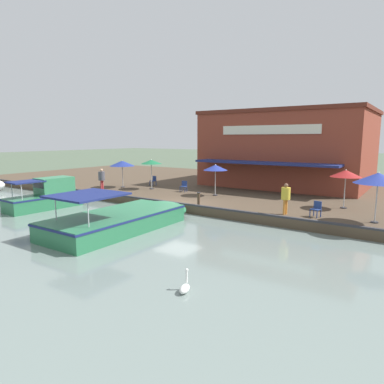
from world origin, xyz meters
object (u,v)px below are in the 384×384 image
(waterfront_restaurant, at_px, (289,148))
(tree_behind_restaurant, at_px, (328,138))
(mooring_post, at_px, (199,199))
(person_mid_patio, at_px, (102,177))
(motorboat_outer_channel, at_px, (127,217))
(motorboat_mid_row, at_px, (52,196))
(patio_umbrella_by_entrance, at_px, (378,178))
(patio_umbrella_near_quay_edge, at_px, (346,174))
(cafe_chair_beside_entrance, at_px, (316,208))
(patio_umbrella_mid_patio_left, at_px, (215,168))
(person_near_entrance, at_px, (286,195))
(swan, at_px, (185,288))
(cafe_chair_under_first_umbrella, at_px, (153,180))
(patio_umbrella_mid_patio_right, at_px, (151,162))
(patio_umbrella_back_row, at_px, (122,163))
(cafe_chair_back_row_seat, at_px, (184,186))

(waterfront_restaurant, xyz_separation_m, tree_behind_restaurant, (-4.03, 2.37, 0.89))
(mooring_post, bearing_deg, person_mid_patio, -93.92)
(motorboat_outer_channel, bearing_deg, motorboat_mid_row, -96.22)
(patio_umbrella_by_entrance, xyz_separation_m, motorboat_mid_row, (5.29, -19.08, -2.01))
(patio_umbrella_near_quay_edge, bearing_deg, cafe_chair_beside_entrance, -12.89)
(patio_umbrella_mid_patio_left, relative_size, cafe_chair_beside_entrance, 2.72)
(person_near_entrance, distance_m, swan, 10.26)
(person_near_entrance, bearing_deg, person_mid_patio, -90.11)
(patio_umbrella_by_entrance, bearing_deg, cafe_chair_beside_entrance, -83.09)
(person_near_entrance, xyz_separation_m, person_mid_patio, (-0.03, -15.00, 0.05))
(patio_umbrella_mid_patio_left, height_order, cafe_chair_under_first_umbrella, patio_umbrella_mid_patio_left)
(patio_umbrella_by_entrance, height_order, person_near_entrance, patio_umbrella_by_entrance)
(patio_umbrella_near_quay_edge, height_order, person_mid_patio, patio_umbrella_near_quay_edge)
(motorboat_mid_row, height_order, mooring_post, motorboat_mid_row)
(patio_umbrella_mid_patio_left, distance_m, patio_umbrella_mid_patio_right, 6.05)
(person_mid_patio, relative_size, tree_behind_restaurant, 0.28)
(motorboat_mid_row, bearing_deg, cafe_chair_beside_entrance, 106.88)
(patio_umbrella_near_quay_edge, bearing_deg, person_mid_patio, -78.27)
(motorboat_mid_row, bearing_deg, mooring_post, 112.93)
(patio_umbrella_mid_patio_right, height_order, mooring_post, patio_umbrella_mid_patio_right)
(patio_umbrella_back_row, bearing_deg, patio_umbrella_mid_patio_left, 95.28)
(motorboat_mid_row, distance_m, tree_behind_restaurant, 25.12)
(patio_umbrella_mid_patio_left, relative_size, motorboat_outer_channel, 0.26)
(patio_umbrella_by_entrance, relative_size, patio_umbrella_back_row, 1.09)
(mooring_post, relative_size, tree_behind_restaurant, 0.13)
(mooring_post, bearing_deg, patio_umbrella_near_quay_edge, 119.14)
(cafe_chair_under_first_umbrella, bearing_deg, tree_behind_restaurant, 134.36)
(cafe_chair_under_first_umbrella, relative_size, person_near_entrance, 0.49)
(patio_umbrella_near_quay_edge, distance_m, cafe_chair_under_first_umbrella, 16.24)
(patio_umbrella_mid_patio_right, bearing_deg, person_near_entrance, 75.86)
(patio_umbrella_mid_patio_right, relative_size, person_near_entrance, 1.43)
(cafe_chair_beside_entrance, height_order, motorboat_outer_channel, motorboat_outer_channel)
(patio_umbrella_by_entrance, xyz_separation_m, cafe_chair_under_first_umbrella, (-4.19, -18.12, -1.77))
(waterfront_restaurant, bearing_deg, person_near_entrance, 18.44)
(patio_umbrella_back_row, xyz_separation_m, tree_behind_restaurant, (-14.07, 13.40, 2.10))
(patio_umbrella_mid_patio_right, bearing_deg, motorboat_outer_channel, 33.98)
(motorboat_outer_channel, height_order, mooring_post, motorboat_outer_channel)
(motorboat_mid_row, relative_size, motorboat_outer_channel, 0.66)
(patio_umbrella_near_quay_edge, xyz_separation_m, swan, (13.78, -1.90, -2.47))
(motorboat_mid_row, height_order, motorboat_outer_channel, motorboat_outer_channel)
(motorboat_mid_row, bearing_deg, motorboat_outer_channel, 83.78)
(cafe_chair_under_first_umbrella, bearing_deg, person_near_entrance, 70.56)
(cafe_chair_back_row_seat, relative_size, person_mid_patio, 0.47)
(waterfront_restaurant, height_order, tree_behind_restaurant, waterfront_restaurant)
(patio_umbrella_back_row, distance_m, mooring_post, 10.50)
(waterfront_restaurant, height_order, motorboat_mid_row, waterfront_restaurant)
(person_near_entrance, relative_size, person_mid_patio, 0.97)
(patio_umbrella_back_row, xyz_separation_m, patio_umbrella_mid_patio_left, (-0.81, 8.76, -0.00))
(person_near_entrance, distance_m, person_mid_patio, 15.00)
(patio_umbrella_back_row, relative_size, cafe_chair_beside_entrance, 2.75)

